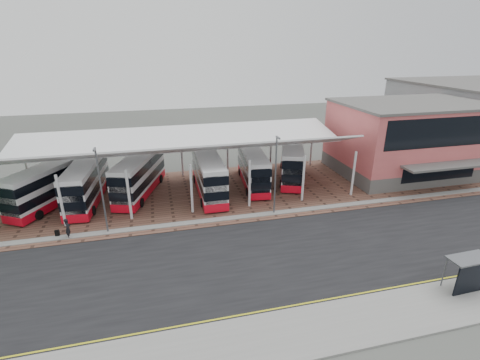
{
  "coord_description": "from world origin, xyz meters",
  "views": [
    {
      "loc": [
        -8.94,
        -23.58,
        16.14
      ],
      "look_at": [
        -0.87,
        9.09,
        2.86
      ],
      "focal_mm": 26.0,
      "sensor_mm": 36.0,
      "label": 1
    }
  ],
  "objects": [
    {
      "name": "pedestrian",
      "position": [
        -17.22,
        6.12,
        0.99
      ],
      "size": [
        0.51,
        0.72,
        1.86
      ],
      "primitive_type": "imported",
      "rotation": [
        0.0,
        0.0,
        1.67
      ],
      "color": "black",
      "rests_on": "forecourt"
    },
    {
      "name": "bus_shelter",
      "position": [
        11.33,
        -8.2,
        1.65
      ],
      "size": [
        3.08,
        1.48,
        2.43
      ],
      "rotation": [
        0.0,
        0.0,
        0.03
      ],
      "color": "black",
      "rests_on": "sidewalk"
    },
    {
      "name": "lamp_west",
      "position": [
        -14.0,
        6.27,
        4.36
      ],
      "size": [
        0.16,
        0.9,
        8.07
      ],
      "color": "#505256",
      "rests_on": "ground"
    },
    {
      "name": "yellow_line_near",
      "position": [
        0.0,
        -7.0,
        0.03
      ],
      "size": [
        120.0,
        0.12,
        0.01
      ],
      "primitive_type": "cube",
      "color": "gold",
      "rests_on": "road"
    },
    {
      "name": "terminal",
      "position": [
        23.0,
        13.92,
        4.66
      ],
      "size": [
        18.4,
        14.4,
        9.25
      ],
      "color": "#54524F",
      "rests_on": "ground"
    },
    {
      "name": "bus_3",
      "position": [
        -3.6,
        12.88,
        2.31
      ],
      "size": [
        2.86,
        11.0,
        4.52
      ],
      "rotation": [
        0.0,
        0.0,
        -0.01
      ],
      "color": "silver",
      "rests_on": "forecourt"
    },
    {
      "name": "yellow_line_far",
      "position": [
        0.0,
        -6.7,
        0.03
      ],
      "size": [
        120.0,
        0.12,
        0.01
      ],
      "primitive_type": "cube",
      "color": "gold",
      "rests_on": "road"
    },
    {
      "name": "canopy",
      "position": [
        -6.0,
        13.94,
        5.8
      ],
      "size": [
        37.0,
        11.63,
        7.07
      ],
      "color": "silver",
      "rests_on": "ground"
    },
    {
      "name": "sidewalk",
      "position": [
        0.0,
        -9.0,
        0.07
      ],
      "size": [
        120.0,
        4.0,
        0.14
      ],
      "primitive_type": "cube",
      "color": "gray",
      "rests_on": "ground"
    },
    {
      "name": "bus_0",
      "position": [
        -20.15,
        14.0,
        2.23
      ],
      "size": [
        7.36,
        10.43,
        4.37
      ],
      "rotation": [
        0.0,
        0.0,
        -0.52
      ],
      "color": "silver",
      "rests_on": "forecourt"
    },
    {
      "name": "bus_4",
      "position": [
        2.01,
        14.22,
        2.14
      ],
      "size": [
        3.43,
        10.37,
        4.19
      ],
      "rotation": [
        0.0,
        0.0,
        -0.11
      ],
      "color": "silver",
      "rests_on": "forecourt"
    },
    {
      "name": "bus_2",
      "position": [
        -11.17,
        14.66,
        2.28
      ],
      "size": [
        5.79,
        11.07,
        4.47
      ],
      "rotation": [
        0.0,
        0.0,
        -0.32
      ],
      "color": "silver",
      "rests_on": "forecourt"
    },
    {
      "name": "bus_1",
      "position": [
        -16.63,
        13.72,
        2.24
      ],
      "size": [
        3.41,
        10.85,
        4.4
      ],
      "rotation": [
        0.0,
        0.0,
        -0.09
      ],
      "color": "silver",
      "rests_on": "forecourt"
    },
    {
      "name": "north_kerb",
      "position": [
        0.0,
        6.2,
        0.07
      ],
      "size": [
        120.0,
        0.8,
        0.14
      ],
      "primitive_type": "cube",
      "color": "gray",
      "rests_on": "ground"
    },
    {
      "name": "suitcase",
      "position": [
        -18.28,
        6.57,
        0.36
      ],
      "size": [
        0.35,
        0.25,
        0.61
      ],
      "primitive_type": "cube",
      "color": "black",
      "rests_on": "forecourt"
    },
    {
      "name": "bus_5",
      "position": [
        7.37,
        15.22,
        2.29
      ],
      "size": [
        6.2,
        11.1,
        4.5
      ],
      "rotation": [
        0.0,
        0.0,
        -0.36
      ],
      "color": "silver",
      "rests_on": "forecourt"
    },
    {
      "name": "lamp_east",
      "position": [
        2.0,
        6.27,
        4.36
      ],
      "size": [
        0.16,
        0.9,
        8.07
      ],
      "color": "#505256",
      "rests_on": "ground"
    },
    {
      "name": "road",
      "position": [
        0.0,
        -1.0,
        0.01
      ],
      "size": [
        120.0,
        14.0,
        0.02
      ],
      "primitive_type": "cube",
      "color": "black",
      "rests_on": "ground"
    },
    {
      "name": "ground",
      "position": [
        0.0,
        0.0,
        0.0
      ],
      "size": [
        140.0,
        140.0,
        0.0
      ],
      "primitive_type": "plane",
      "color": "#454842"
    },
    {
      "name": "forecourt",
      "position": [
        2.0,
        13.0,
        0.03
      ],
      "size": [
        72.0,
        16.0,
        0.06
      ],
      "primitive_type": "cube",
      "color": "brown",
      "rests_on": "ground"
    }
  ]
}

